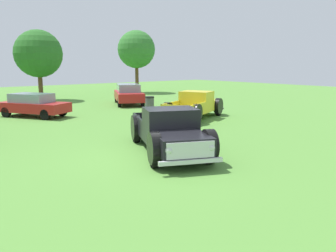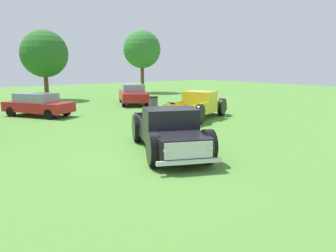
% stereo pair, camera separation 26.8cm
% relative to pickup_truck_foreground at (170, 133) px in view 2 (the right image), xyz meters
% --- Properties ---
extents(ground_plane, '(80.00, 80.00, 0.00)m').
position_rel_pickup_truck_foreground_xyz_m(ground_plane, '(-0.71, 0.18, -0.74)').
color(ground_plane, '#548C38').
extents(pickup_truck_foreground, '(3.71, 5.38, 1.56)m').
position_rel_pickup_truck_foreground_xyz_m(pickup_truck_foreground, '(0.00, 0.00, 0.00)').
color(pickup_truck_foreground, black).
rests_on(pickup_truck_foreground, ground_plane).
extents(pickup_truck_behind_left, '(5.23, 3.58, 1.51)m').
position_rel_pickup_truck_foreground_xyz_m(pickup_truck_behind_left, '(6.14, 5.20, -0.02)').
color(pickup_truck_behind_left, yellow).
rests_on(pickup_truck_behind_left, ground_plane).
extents(sedan_distant_a, '(3.51, 4.31, 1.35)m').
position_rel_pickup_truck_foreground_xyz_m(sedan_distant_a, '(-0.99, 11.36, -0.03)').
color(sedan_distant_a, '#B21E1E').
rests_on(sedan_distant_a, ground_plane).
extents(sedan_distant_b, '(3.69, 4.93, 1.53)m').
position_rel_pickup_truck_foreground_xyz_m(sedan_distant_b, '(6.62, 13.22, 0.06)').
color(sedan_distant_b, '#B21E1E').
rests_on(sedan_distant_b, ground_plane).
extents(trash_can, '(0.59, 0.59, 0.95)m').
position_rel_pickup_truck_foreground_xyz_m(trash_can, '(5.69, 9.17, -0.26)').
color(trash_can, '#4C4C51').
rests_on(trash_can, ground_plane).
extents(oak_tree_east, '(3.93, 3.93, 6.51)m').
position_rel_pickup_truck_foreground_xyz_m(oak_tree_east, '(13.08, 21.81, 3.78)').
color(oak_tree_east, brown).
rests_on(oak_tree_east, ground_plane).
extents(oak_tree_center, '(3.88, 3.88, 5.79)m').
position_rel_pickup_truck_foreground_xyz_m(oak_tree_center, '(2.33, 20.08, 3.10)').
color(oak_tree_center, brown).
rests_on(oak_tree_center, ground_plane).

